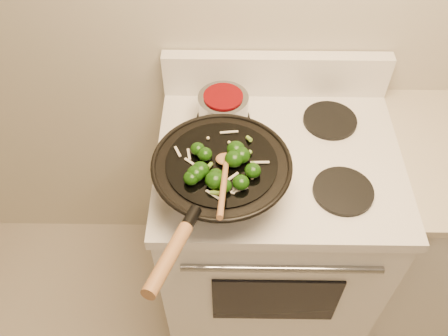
{
  "coord_description": "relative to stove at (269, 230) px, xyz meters",
  "views": [
    {
      "loc": [
        -0.38,
        0.16,
        2.04
      ],
      "look_at": [
        -0.39,
        1.02,
        1.03
      ],
      "focal_mm": 38.0,
      "sensor_mm": 36.0,
      "label": 1
    }
  ],
  "objects": [
    {
      "name": "stove",
      "position": [
        0.0,
        0.0,
        0.0
      ],
      "size": [
        0.78,
        0.67,
        1.08
      ],
      "color": "white",
      "rests_on": "ground"
    },
    {
      "name": "wooden_spoon",
      "position": [
        -0.17,
        -0.22,
        0.61
      ],
      "size": [
        0.06,
        0.28,
        0.1
      ],
      "color": "#9D693E",
      "rests_on": "wok"
    },
    {
      "name": "stirfry",
      "position": [
        -0.18,
        -0.19,
        0.6
      ],
      "size": [
        0.27,
        0.26,
        0.05
      ],
      "color": "#113508",
      "rests_on": "wok"
    },
    {
      "name": "wok",
      "position": [
        -0.18,
        -0.16,
        0.53
      ],
      "size": [
        0.4,
        0.64,
        0.21
      ],
      "color": "black",
      "rests_on": "stove"
    },
    {
      "name": "saucepan",
      "position": [
        -0.18,
        0.15,
        0.51
      ],
      "size": [
        0.17,
        0.27,
        0.1
      ],
      "color": "gray",
      "rests_on": "stove"
    }
  ]
}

